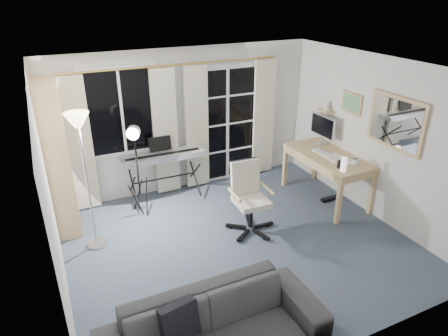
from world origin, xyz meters
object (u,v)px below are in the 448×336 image
at_px(torchiere_lamp, 81,142).
at_px(mug, 356,161).
at_px(bookshelf, 54,161).
at_px(monitor, 323,127).
at_px(desk, 328,160).
at_px(keyboard_piano, 163,157).
at_px(sofa, 214,324).
at_px(studio_light, 134,143).
at_px(office_chair, 248,190).

bearing_deg(torchiere_lamp, mug, -11.64).
relative_size(bookshelf, monitor, 3.78).
bearing_deg(desk, keyboard_piano, 153.34).
height_order(mug, sofa, mug).
distance_m(studio_light, mug, 3.30).
bearing_deg(keyboard_piano, desk, -24.45).
bearing_deg(office_chair, monitor, 22.90).
height_order(keyboard_piano, sofa, keyboard_piano).
xyz_separation_m(office_chair, mug, (1.68, -0.29, 0.25)).
bearing_deg(mug, monitor, 84.21).
bearing_deg(studio_light, office_chair, -14.59).
relative_size(keyboard_piano, studio_light, 0.92).
bearing_deg(monitor, mug, -96.76).
bearing_deg(office_chair, mug, -7.23).
bearing_deg(bookshelf, torchiere_lamp, -63.68).
xyz_separation_m(studio_light, mug, (3.01, -1.31, -0.33)).
height_order(desk, mug, mug).
distance_m(office_chair, mug, 1.72).
xyz_separation_m(keyboard_piano, sofa, (-0.54, -3.25, -0.33)).
bearing_deg(torchiere_lamp, office_chair, -13.20).
bearing_deg(mug, office_chair, 170.32).
bearing_deg(mug, studio_light, 156.42).
relative_size(studio_light, office_chair, 1.43).
relative_size(mug, sofa, 0.06).
height_order(bookshelf, desk, bookshelf).
bearing_deg(office_chair, desk, 10.12).
bearing_deg(keyboard_piano, monitor, -13.97).
height_order(bookshelf, studio_light, bookshelf).
height_order(studio_light, sofa, studio_light).
bearing_deg(studio_light, torchiere_lamp, -121.95).
relative_size(torchiere_lamp, keyboard_piano, 1.39).
relative_size(keyboard_piano, sofa, 0.64).
relative_size(torchiere_lamp, monitor, 3.30).
height_order(desk, monitor, monitor).
relative_size(office_chair, sofa, 0.49).
bearing_deg(torchiere_lamp, monitor, 2.55).
height_order(studio_light, mug, studio_light).
distance_m(studio_light, office_chair, 1.77).
bearing_deg(keyboard_piano, torchiere_lamp, -144.02).
height_order(monitor, mug, monitor).
relative_size(torchiere_lamp, desk, 1.27).
relative_size(keyboard_piano, mug, 10.46).
distance_m(desk, mug, 0.54).
bearing_deg(desk, office_chair, -173.29).
xyz_separation_m(studio_light, sofa, (-0.04, -2.90, -0.77)).
distance_m(office_chair, sofa, 2.33).
relative_size(bookshelf, keyboard_piano, 1.59).
height_order(keyboard_piano, studio_light, studio_light).
xyz_separation_m(keyboard_piano, studio_light, (-0.50, -0.34, 0.44)).
distance_m(keyboard_piano, monitor, 2.72).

